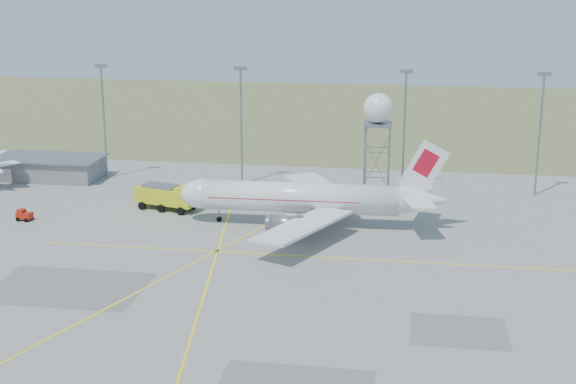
% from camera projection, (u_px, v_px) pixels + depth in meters
% --- Properties ---
extents(ground, '(400.00, 400.00, 0.00)m').
position_uv_depth(ground, '(199.00, 358.00, 77.19)').
color(ground, '#989993').
rests_on(ground, ground).
extents(grass_strip, '(400.00, 120.00, 0.03)m').
position_uv_depth(grass_strip, '(339.00, 114.00, 210.58)').
color(grass_strip, '#626E3C').
rests_on(grass_strip, ground).
extents(building_grey, '(19.00, 10.00, 3.90)m').
position_uv_depth(building_grey, '(50.00, 168.00, 144.45)').
color(building_grey, gray).
rests_on(building_grey, ground).
extents(mast_a, '(2.20, 0.50, 20.50)m').
position_uv_depth(mast_a, '(103.00, 112.00, 142.18)').
color(mast_a, gray).
rests_on(mast_a, ground).
extents(mast_b, '(2.20, 0.50, 20.50)m').
position_uv_depth(mast_b, '(241.00, 116.00, 138.41)').
color(mast_b, gray).
rests_on(mast_b, ground).
extents(mast_c, '(2.20, 0.50, 20.50)m').
position_uv_depth(mast_c, '(405.00, 120.00, 134.18)').
color(mast_c, gray).
rests_on(mast_c, ground).
extents(mast_d, '(2.20, 0.50, 20.50)m').
position_uv_depth(mast_d, '(540.00, 124.00, 130.85)').
color(mast_d, gray).
rests_on(mast_d, ground).
extents(airliner_main, '(39.16, 38.10, 13.33)m').
position_uv_depth(airliner_main, '(305.00, 198.00, 116.87)').
color(airliner_main, white).
rests_on(airliner_main, ground).
extents(radar_tower, '(4.83, 4.83, 17.47)m').
position_uv_depth(radar_tower, '(377.00, 140.00, 128.98)').
color(radar_tower, gray).
rests_on(radar_tower, ground).
extents(fire_truck, '(10.55, 6.17, 4.01)m').
position_uv_depth(fire_truck, '(169.00, 198.00, 125.18)').
color(fire_truck, '#CAD018').
rests_on(fire_truck, ground).
extents(baggage_tug, '(2.39, 2.03, 1.72)m').
position_uv_depth(baggage_tug, '(24.00, 216.00, 120.03)').
color(baggage_tug, '#AD200C').
rests_on(baggage_tug, ground).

